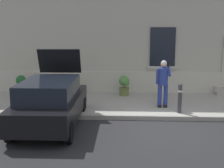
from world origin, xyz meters
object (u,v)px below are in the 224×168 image
object	(u,v)px
bollard_near_person	(180,97)
planter_charcoal	(21,84)
hatchback_car_black	(51,102)
planter_terracotta	(72,85)
planter_olive	(124,85)
person_on_phone	(163,81)

from	to	relation	value
bollard_near_person	planter_charcoal	xyz separation A→B (m)	(-6.39, 2.51, -0.11)
planter_charcoal	hatchback_car_black	bearing A→B (deg)	-59.24
planter_charcoal	planter_terracotta	bearing A→B (deg)	-0.47
planter_charcoal	planter_terracotta	xyz separation A→B (m)	(2.23, -0.02, 0.00)
hatchback_car_black	planter_olive	xyz separation A→B (m)	(2.27, 3.78, -0.19)
hatchback_car_black	planter_terracotta	world-z (taller)	hatchback_car_black
person_on_phone	planter_charcoal	world-z (taller)	person_on_phone
person_on_phone	planter_charcoal	distance (m)	6.19
bollard_near_person	planter_terracotta	world-z (taller)	bollard_near_person
planter_charcoal	planter_terracotta	world-z (taller)	same
planter_olive	planter_charcoal	bearing A→B (deg)	-178.94
bollard_near_person	planter_olive	bearing A→B (deg)	126.64
bollard_near_person	planter_charcoal	size ratio (longest dim) A/B	1.22
person_on_phone	planter_terracotta	xyz separation A→B (m)	(-3.66, 1.80, -0.55)
hatchback_car_black	bollard_near_person	distance (m)	4.36
planter_charcoal	planter_olive	distance (m)	4.47
hatchback_car_black	person_on_phone	size ratio (longest dim) A/B	2.33
planter_terracotta	hatchback_car_black	bearing A→B (deg)	-90.52
planter_charcoal	planter_olive	bearing A→B (deg)	1.06
bollard_near_person	planter_terracotta	distance (m)	4.85
planter_charcoal	planter_terracotta	size ratio (longest dim) A/B	1.00
hatchback_car_black	planter_charcoal	size ratio (longest dim) A/B	4.74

